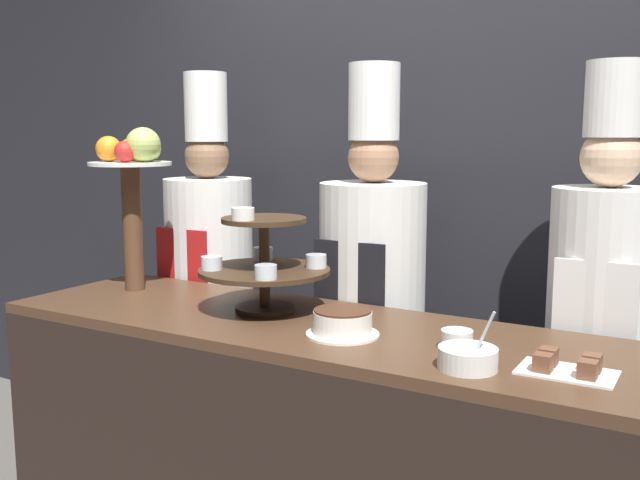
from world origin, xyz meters
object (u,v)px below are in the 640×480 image
object	(u,v)px
cake_square_tray	(567,366)
chef_center_left	(372,289)
fruit_pedestal	(133,174)
chef_center_right	(602,313)
serving_bowl_near	(468,358)
chef_left	(209,269)
cake_round	(343,323)
cup_white	(457,340)
tiered_stand	(264,261)

from	to	relation	value
cake_square_tray	chef_center_left	world-z (taller)	chef_center_left
fruit_pedestal	chef_center_right	size ratio (longest dim) A/B	0.35
serving_bowl_near	chef_left	world-z (taller)	chef_left
cake_round	serving_bowl_near	bearing A→B (deg)	-14.20
cake_square_tray	serving_bowl_near	xyz separation A→B (m)	(-0.23, -0.09, 0.01)
chef_left	cake_square_tray	bearing A→B (deg)	-20.57
cake_round	cake_square_tray	distance (m)	0.64
cup_white	serving_bowl_near	distance (m)	0.16
fruit_pedestal	chef_center_left	world-z (taller)	chef_center_left
serving_bowl_near	fruit_pedestal	bearing A→B (deg)	169.36
cake_round	serving_bowl_near	distance (m)	0.43
cake_square_tray	serving_bowl_near	world-z (taller)	serving_bowl_near
cake_square_tray	cup_white	bearing A→B (deg)	169.97
serving_bowl_near	chef_center_left	distance (m)	0.93
cup_white	chef_left	world-z (taller)	chef_left
cup_white	chef_center_right	world-z (taller)	chef_center_right
cake_round	chef_center_left	world-z (taller)	chef_center_left
cup_white	cake_square_tray	size ratio (longest dim) A/B	0.38
tiered_stand	cake_square_tray	size ratio (longest dim) A/B	1.88
tiered_stand	serving_bowl_near	distance (m)	0.83
cup_white	serving_bowl_near	world-z (taller)	serving_bowl_near
fruit_pedestal	chef_left	xyz separation A→B (m)	(-0.01, 0.44, -0.43)
fruit_pedestal	cake_square_tray	distance (m)	1.68
cake_square_tray	chef_left	world-z (taller)	chef_left
cup_white	serving_bowl_near	size ratio (longest dim) A/B	0.56
tiered_stand	chef_left	xyz separation A→B (m)	(-0.61, 0.46, -0.16)
chef_left	chef_center_left	xyz separation A→B (m)	(0.79, -0.00, -0.00)
cake_square_tray	chef_left	xyz separation A→B (m)	(-1.63, 0.61, -0.01)
tiered_stand	chef_center_left	distance (m)	0.52
chef_left	chef_center_right	world-z (taller)	chef_left
cake_square_tray	chef_center_left	bearing A→B (deg)	143.96
fruit_pedestal	chef_center_left	distance (m)	1.00
fruit_pedestal	cup_white	bearing A→B (deg)	-5.14
serving_bowl_near	chef_center_right	world-z (taller)	chef_center_right
chef_left	cup_white	bearing A→B (deg)	-22.84
chef_center_left	cake_round	bearing A→B (deg)	-71.79
serving_bowl_near	chef_center_right	bearing A→B (deg)	73.15
cake_square_tray	chef_center_left	size ratio (longest dim) A/B	0.13
cup_white	chef_center_left	distance (m)	0.77
tiered_stand	cake_round	world-z (taller)	tiered_stand
cake_round	chef_left	distance (m)	1.15
tiered_stand	serving_bowl_near	size ratio (longest dim) A/B	2.80
fruit_pedestal	serving_bowl_near	distance (m)	1.48
cup_white	serving_bowl_near	xyz separation A→B (m)	(0.08, -0.14, 0.00)
cup_white	cake_square_tray	distance (m)	0.31
cake_square_tray	cake_round	bearing A→B (deg)	178.57
tiered_stand	chef_left	size ratio (longest dim) A/B	0.25
chef_left	chef_center_right	distance (m)	1.61
fruit_pedestal	cake_round	bearing A→B (deg)	-9.09
cake_square_tray	fruit_pedestal	bearing A→B (deg)	173.93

